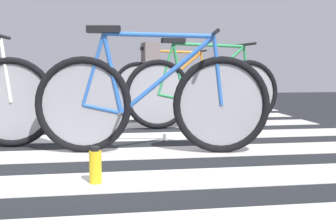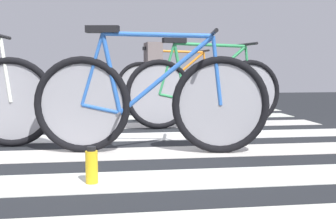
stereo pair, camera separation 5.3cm
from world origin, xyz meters
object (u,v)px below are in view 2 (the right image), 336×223
(bicycle_3_of_4, at_px, (206,91))
(bicycle_1_of_4, at_px, (150,101))
(cyclist_4_of_4, at_px, (153,67))
(bicycle_4_of_4, at_px, (174,84))
(water_bottle, at_px, (92,166))

(bicycle_3_of_4, bearing_deg, bicycle_1_of_4, -126.47)
(cyclist_4_of_4, bearing_deg, bicycle_3_of_4, -82.94)
(bicycle_4_of_4, relative_size, water_bottle, 8.44)
(cyclist_4_of_4, distance_m, water_bottle, 4.08)
(bicycle_1_of_4, relative_size, water_bottle, 8.37)
(bicycle_4_of_4, bearing_deg, bicycle_3_of_4, -92.36)
(bicycle_3_of_4, xyz_separation_m, water_bottle, (-1.13, -2.10, -0.29))
(bicycle_4_of_4, bearing_deg, bicycle_1_of_4, -105.61)
(bicycle_4_of_4, height_order, cyclist_4_of_4, cyclist_4_of_4)
(bicycle_3_of_4, relative_size, water_bottle, 8.40)
(bicycle_3_of_4, bearing_deg, water_bottle, -125.68)
(water_bottle, bearing_deg, bicycle_1_of_4, 63.11)
(bicycle_1_of_4, height_order, bicycle_3_of_4, same)
(cyclist_4_of_4, bearing_deg, bicycle_1_of_4, -100.22)
(bicycle_3_of_4, relative_size, bicycle_4_of_4, 1.00)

